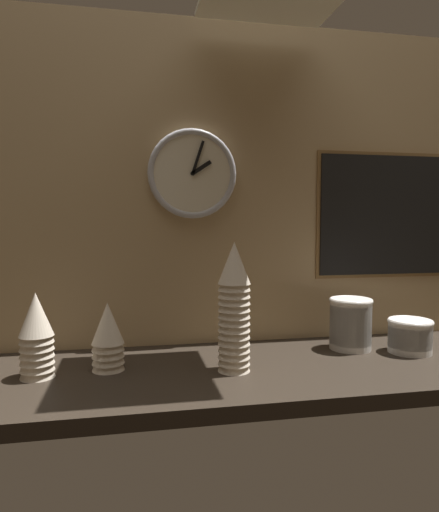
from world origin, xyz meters
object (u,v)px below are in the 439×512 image
(bowl_stack_far_right, at_px, (410,335))
(bowl_stack_right, at_px, (351,323))
(cup_stack_left, at_px, (108,336))
(cup_stack_center, at_px, (234,307))
(cup_stack_far_left, at_px, (36,336))
(wall_clock, at_px, (192,174))
(menu_board, at_px, (383,215))

(bowl_stack_far_right, bearing_deg, bowl_stack_right, 155.53)
(cup_stack_left, bearing_deg, cup_stack_center, -12.26)
(cup_stack_left, bearing_deg, bowl_stack_right, 5.11)
(bowl_stack_right, bearing_deg, cup_stack_far_left, -174.12)
(cup_stack_far_left, height_order, bowl_stack_far_right, cup_stack_far_left)
(cup_stack_far_left, relative_size, wall_clock, 0.78)
(bowl_stack_right, relative_size, menu_board, 0.33)
(cup_stack_far_left, distance_m, menu_board, 1.19)
(cup_stack_far_left, xyz_separation_m, wall_clock, (0.44, 0.24, 0.45))
(cup_stack_far_left, relative_size, cup_stack_left, 1.20)
(cup_stack_far_left, bearing_deg, cup_stack_center, -4.92)
(cup_stack_center, height_order, cup_stack_left, cup_stack_center)
(cup_stack_center, xyz_separation_m, wall_clock, (-0.07, 0.28, 0.38))
(cup_stack_center, bearing_deg, wall_clock, 104.51)
(cup_stack_left, xyz_separation_m, bowl_stack_far_right, (0.91, -0.01, -0.04))
(cup_stack_center, xyz_separation_m, bowl_stack_far_right, (0.57, 0.07, -0.12))
(cup_stack_far_left, height_order, bowl_stack_right, cup_stack_far_left)
(wall_clock, xyz_separation_m, menu_board, (0.68, 0.01, -0.13))
(wall_clock, bearing_deg, cup_stack_left, -141.33)
(cup_stack_center, distance_m, cup_stack_far_left, 0.52)
(cup_stack_center, bearing_deg, bowl_stack_right, 18.71)
(cup_stack_far_left, distance_m, bowl_stack_right, 0.93)
(cup_stack_far_left, distance_m, bowl_stack_far_right, 1.09)
(bowl_stack_far_right, relative_size, menu_board, 0.27)
(bowl_stack_right, distance_m, bowl_stack_far_right, 0.18)
(cup_stack_far_left, relative_size, menu_board, 0.45)
(cup_stack_far_left, bearing_deg, menu_board, 12.44)
(cup_stack_center, distance_m, bowl_stack_right, 0.44)
(cup_stack_center, distance_m, menu_board, 0.72)
(cup_stack_center, distance_m, bowl_stack_far_right, 0.59)
(cup_stack_left, bearing_deg, wall_clock, 38.67)
(cup_stack_left, height_order, menu_board, menu_board)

